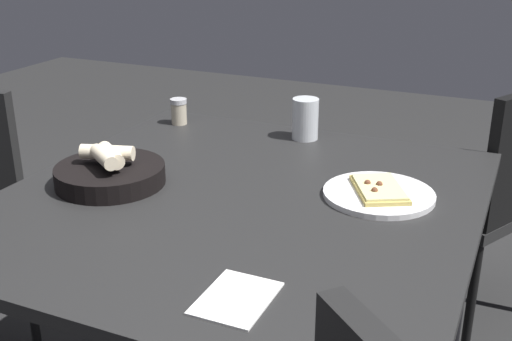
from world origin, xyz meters
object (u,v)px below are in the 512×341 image
Objects in this scene: pepper_shaker at (179,113)px; chair_near at (488,189)px; bread_basket at (110,172)px; beer_glass at (305,121)px; pizza_plate at (379,193)px; dining_table at (239,216)px.

pepper_shaker is 1.06m from chair_near.
bread_basket is 3.28× the size of pepper_shaker.
chair_near is at bearing -56.91° from beer_glass.
bread_basket is 1.26m from chair_near.
pizza_plate is 0.76m from chair_near.
bread_basket reaches higher than pepper_shaker.
chair_near is at bearing -68.80° from pepper_shaker.
dining_table is at bearing -136.23° from pepper_shaker.
dining_table is 0.49m from beer_glass.
dining_table is at bearing -179.29° from beer_glass.
beer_glass is (0.54, -0.33, 0.02)m from bread_basket.
pizza_plate is 3.19× the size of pepper_shaker.
dining_table is at bearing 147.58° from chair_near.
pizza_plate is (0.14, -0.31, 0.06)m from dining_table.
chair_near is (0.69, -0.22, -0.22)m from pizza_plate.
chair_near is at bearing -32.42° from dining_table.
pizza_plate is 0.31× the size of chair_near.
beer_glass is 0.14× the size of chair_near.
pepper_shaker is at bearing 111.20° from chair_near.
beer_glass is at bearing 0.71° from dining_table.
pizza_plate is 2.15× the size of beer_glass.
beer_glass is at bearing -86.46° from pepper_shaker.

